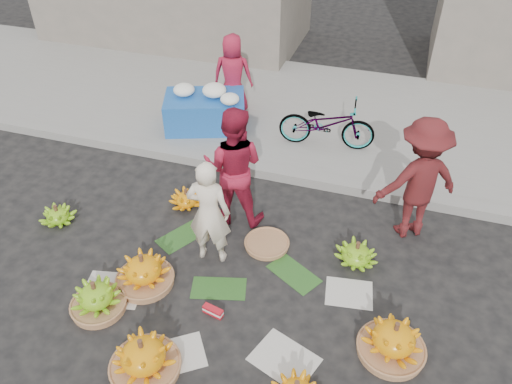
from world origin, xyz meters
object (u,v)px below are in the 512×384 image
(flower_table, at_px, (205,110))
(bicycle, at_px, (327,124))
(banana_bunch_0, at_px, (144,271))
(vendor_cream, at_px, (209,213))
(banana_bunch_4, at_px, (393,340))

(flower_table, relative_size, bicycle, 1.00)
(banana_bunch_0, distance_m, flower_table, 3.58)
(bicycle, bearing_deg, vendor_cream, 157.01)
(vendor_cream, relative_size, flower_table, 0.94)
(vendor_cream, height_order, bicycle, vendor_cream)
(banana_bunch_4, distance_m, flower_table, 5.06)
(banana_bunch_4, xyz_separation_m, bicycle, (-1.44, 3.62, 0.32))
(banana_bunch_4, xyz_separation_m, flower_table, (-3.55, 3.61, 0.24))
(banana_bunch_0, relative_size, vendor_cream, 0.54)
(vendor_cream, relative_size, bicycle, 0.94)
(flower_table, height_order, bicycle, bicycle)
(banana_bunch_0, height_order, flower_table, flower_table)
(flower_table, bearing_deg, bicycle, -19.28)
(vendor_cream, bearing_deg, banana_bunch_0, 41.63)
(banana_bunch_0, distance_m, vendor_cream, 1.04)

